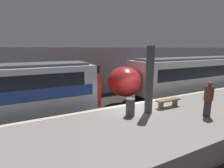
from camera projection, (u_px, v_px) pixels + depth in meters
name	position (u px, v px, depth m)	size (l,w,h in m)	color
ground_plane	(131.00, 120.00, 10.61)	(120.00, 120.00, 0.00)	#282623
platform	(160.00, 128.00, 8.30)	(40.00, 5.07, 1.05)	gray
station_rear_barrier	(92.00, 72.00, 15.90)	(50.00, 0.15, 4.32)	#939399
support_pillar_near	(149.00, 80.00, 8.58)	(0.39, 0.39, 3.33)	#47474C
train_modern	(208.00, 74.00, 17.22)	(20.86, 2.97, 3.43)	black
person_waiting	(208.00, 98.00, 8.25)	(0.38, 0.24, 1.69)	#2D2D38
platform_bench	(168.00, 101.00, 9.68)	(1.50, 0.40, 0.45)	brown
trash_bin	(130.00, 107.00, 8.44)	(0.44, 0.44, 0.85)	#4C4C51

